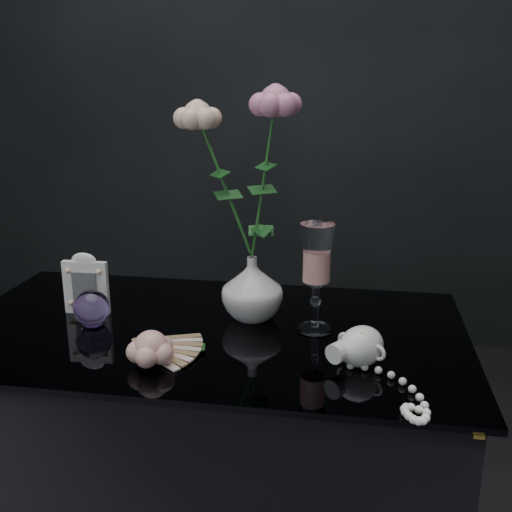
% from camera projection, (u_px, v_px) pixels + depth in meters
% --- Properties ---
extents(table, '(1.05, 0.58, 0.76)m').
position_uv_depth(table, '(211.00, 484.00, 1.34)').
color(table, black).
rests_on(table, ground).
extents(vase, '(0.15, 0.15, 0.14)m').
position_uv_depth(vase, '(252.00, 288.00, 1.26)').
color(vase, silver).
rests_on(vase, table).
extents(wine_glass, '(0.09, 0.09, 0.22)m').
position_uv_depth(wine_glass, '(316.00, 278.00, 1.19)').
color(wine_glass, white).
rests_on(wine_glass, table).
extents(picture_frame, '(0.10, 0.08, 0.14)m').
position_uv_depth(picture_frame, '(86.00, 283.00, 1.29)').
color(picture_frame, white).
rests_on(picture_frame, table).
extents(paperweight, '(0.09, 0.09, 0.07)m').
position_uv_depth(paperweight, '(92.00, 308.00, 1.23)').
color(paperweight, '#AE87DB').
rests_on(paperweight, table).
extents(paper_fan, '(0.28, 0.24, 0.03)m').
position_uv_depth(paper_fan, '(136.00, 344.00, 1.13)').
color(paper_fan, beige).
rests_on(paper_fan, table).
extents(loose_rose, '(0.20, 0.22, 0.06)m').
position_uv_depth(loose_rose, '(151.00, 348.00, 1.06)').
color(loose_rose, '#E5A394').
rests_on(loose_rose, table).
extents(pearl_jar, '(0.36, 0.36, 0.08)m').
position_uv_depth(pearl_jar, '(361.00, 345.00, 1.06)').
color(pearl_jar, white).
rests_on(pearl_jar, table).
extents(roses, '(0.23, 0.11, 0.40)m').
position_uv_depth(roses, '(242.00, 166.00, 1.19)').
color(roses, beige).
rests_on(roses, vase).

